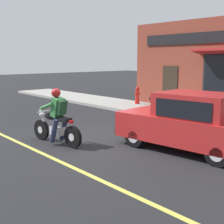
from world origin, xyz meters
TOP-DOWN VIEW (x-y plane):
  - ground_plane at (0.00, 0.00)m, footprint 80.00×80.00m
  - sidewalk_curb at (5.35, 3.00)m, footprint 2.60×22.00m
  - motorcycle_with_rider at (-1.00, 0.27)m, footprint 0.66×2.01m
  - car_hatchback at (1.33, -2.64)m, footprint 2.07×3.94m
  - fire_hydrant at (5.91, 3.77)m, footprint 0.36×0.24m

SIDE VIEW (x-z plane):
  - ground_plane at x=0.00m, z-range 0.00..0.00m
  - sidewalk_curb at x=5.35m, z-range 0.00..0.14m
  - fire_hydrant at x=5.91m, z-range 0.13..1.01m
  - motorcycle_with_rider at x=-1.00m, z-range -0.13..1.49m
  - car_hatchback at x=1.33m, z-range -0.02..1.55m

